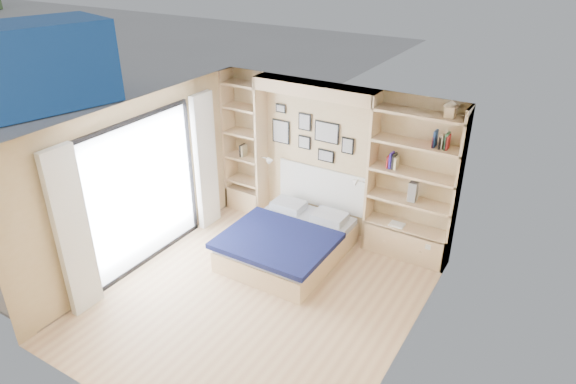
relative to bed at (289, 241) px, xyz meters
The scene contains 9 objects.
ground 1.19m from the bed, 80.29° to the right, with size 4.50×4.50×0.00m, color tan.
room_shell 0.92m from the bed, 116.63° to the left, with size 4.50×4.50×4.50m.
bed is the anchor object (origin of this frame).
photo_gallery 1.74m from the bed, 103.34° to the left, with size 1.48×0.02×0.82m.
reading_lamps 1.20m from the bed, 96.95° to the left, with size 1.92×0.12×0.15m.
shelf_decor 2.22m from the bed, 33.53° to the left, with size 3.54×0.23×2.03m.
deck 3.60m from the bed, 161.47° to the right, with size 3.20×4.00×0.05m, color #756556.
deck_chair 3.09m from the bed, 157.00° to the right, with size 0.74×0.91×0.79m.
shipping_container 10.56m from the bed, 168.23° to the left, with size 2.25×5.62×2.34m, color #19478E.
Camera 1 is at (3.26, -4.59, 4.51)m, focal length 32.00 mm.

